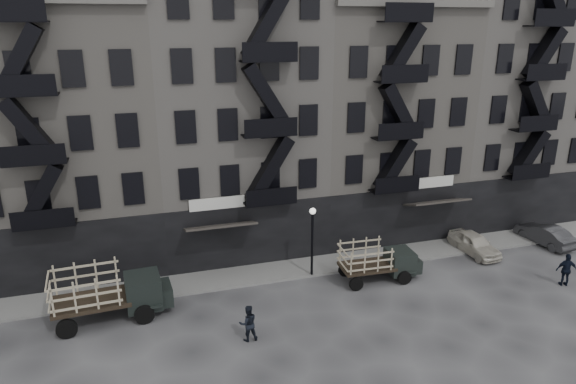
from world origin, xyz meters
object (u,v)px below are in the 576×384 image
object	(u,v)px
car_east	(474,243)
pedestrian_mid	(248,323)
stake_truck_west	(108,290)
car_far	(545,234)
policeman	(566,270)
stake_truck_east	(378,259)

from	to	relation	value
car_east	pedestrian_mid	bearing A→B (deg)	-165.99
pedestrian_mid	stake_truck_west	bearing A→B (deg)	-32.32
car_east	car_far	xyz separation A→B (m)	(5.43, -0.11, 0.01)
policeman	car_east	bearing A→B (deg)	-46.61
stake_truck_east	car_east	xyz separation A→B (m)	(7.59, 1.46, -0.67)
car_far	car_east	bearing A→B (deg)	-6.89
stake_truck_east	car_far	xyz separation A→B (m)	(13.02, 1.35, -0.66)
stake_truck_west	pedestrian_mid	xyz separation A→B (m)	(6.21, -3.82, -0.73)
stake_truck_west	stake_truck_east	size ratio (longest dim) A/B	1.22
stake_truck_west	stake_truck_east	world-z (taller)	stake_truck_west
pedestrian_mid	car_far	bearing A→B (deg)	-167.70
car_east	policeman	xyz separation A→B (m)	(2.26, -5.16, 0.29)
car_east	car_far	distance (m)	5.43
pedestrian_mid	policeman	distance (m)	18.27
car_far	policeman	world-z (taller)	policeman
car_far	pedestrian_mid	world-z (taller)	pedestrian_mid
car_far	pedestrian_mid	distance (m)	22.00
stake_truck_west	pedestrian_mid	bearing A→B (deg)	-34.95
car_far	policeman	bearing A→B (deg)	52.14
stake_truck_west	stake_truck_east	xyz separation A→B (m)	(14.63, -0.22, -0.29)
stake_truck_east	policeman	size ratio (longest dim) A/B	2.47
stake_truck_east	pedestrian_mid	world-z (taller)	stake_truck_east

